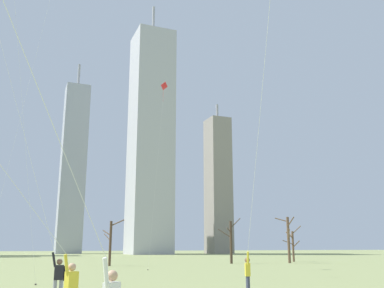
% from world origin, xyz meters
% --- Properties ---
extents(kite_flyer_foreground_left_yellow, '(11.99, 8.51, 15.31)m').
position_xyz_m(kite_flyer_foreground_left_yellow, '(-6.96, 0.76, 3.00)').
color(kite_flyer_foreground_left_yellow, black).
rests_on(kite_flyer_foreground_left_yellow, ground).
extents(kite_flyer_midfield_right_white, '(3.05, 9.04, 17.71)m').
position_xyz_m(kite_flyer_midfield_right_white, '(1.90, 3.93, 4.43)').
color(kite_flyer_midfield_right_white, '#33384C').
rests_on(kite_flyer_midfield_right_white, ground).
extents(kite_flyer_far_back_orange, '(5.70, 2.34, 17.35)m').
position_xyz_m(kite_flyer_far_back_orange, '(-6.40, 6.97, 4.77)').
color(kite_flyer_far_back_orange, gray).
rests_on(kite_flyer_far_back_orange, ground).
extents(kite_flyer_foreground_right_pink, '(9.09, 7.50, 17.43)m').
position_xyz_m(kite_flyer_foreground_right_pink, '(-6.40, -3.40, 3.65)').
color(kite_flyer_foreground_right_pink, '#33384C').
rests_on(kite_flyer_foreground_right_pink, ground).
extents(distant_kite_high_overhead_red, '(2.20, 1.68, 18.74)m').
position_xyz_m(distant_kite_high_overhead_red, '(5.92, 28.92, 16.34)').
color(distant_kite_high_overhead_red, red).
rests_on(distant_kite_high_overhead_red, ground).
extents(bare_tree_center, '(1.44, 2.52, 5.83)m').
position_xyz_m(bare_tree_center, '(25.94, 37.34, 3.16)').
color(bare_tree_center, brown).
rests_on(bare_tree_center, ground).
extents(bare_tree_far_right_edge, '(2.59, 1.67, 5.59)m').
position_xyz_m(bare_tree_far_right_edge, '(18.17, 38.42, 2.76)').
color(bare_tree_far_right_edge, '#423326').
rests_on(bare_tree_far_right_edge, ground).
extents(bare_tree_right_of_center, '(2.04, 2.35, 5.00)m').
position_xyz_m(bare_tree_right_of_center, '(2.89, 37.50, 2.63)').
color(bare_tree_right_of_center, '#4C3828').
rests_on(bare_tree_right_of_center, ground).
extents(bare_tree_left_of_center, '(2.81, 2.34, 4.93)m').
position_xyz_m(bare_tree_left_of_center, '(29.33, 41.32, 2.39)').
color(bare_tree_left_of_center, brown).
rests_on(bare_tree_left_of_center, ground).
extents(skyline_short_annex, '(11.02, 11.64, 73.73)m').
position_xyz_m(skyline_short_annex, '(26.45, 104.08, 32.06)').
color(skyline_short_annex, '#B2B2B7').
rests_on(skyline_short_annex, ground).
extents(skyline_tall_tower, '(6.40, 7.48, 46.14)m').
position_xyz_m(skyline_tall_tower, '(49.27, 107.88, 20.64)').
color(skyline_tall_tower, gray).
rests_on(skyline_tall_tower, ground).
extents(skyline_wide_slab, '(7.22, 7.26, 59.00)m').
position_xyz_m(skyline_wide_slab, '(7.39, 122.16, 25.65)').
color(skyline_wide_slab, '#9EA3AD').
rests_on(skyline_wide_slab, ground).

